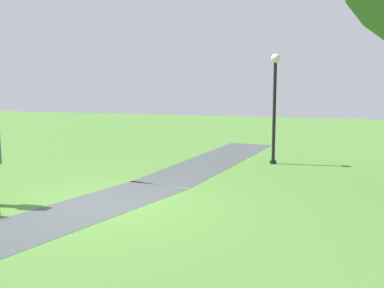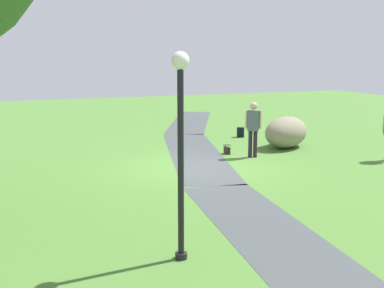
# 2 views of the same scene
# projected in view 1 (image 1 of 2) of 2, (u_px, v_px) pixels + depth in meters

# --- Properties ---
(ground_plane) EXTENTS (48.00, 48.00, 0.00)m
(ground_plane) POSITION_uv_depth(u_px,v_px,m) (109.00, 205.00, 9.52)
(ground_plane) COLOR #4A7831
(footpath_segment_near) EXTENTS (8.15, 2.65, 0.01)m
(footpath_segment_near) POSITION_uv_depth(u_px,v_px,m) (217.00, 159.00, 15.01)
(footpath_segment_near) COLOR #404648
(footpath_segment_near) RESTS_ON ground
(footpath_segment_mid) EXTENTS (8.17, 3.69, 0.01)m
(footpath_segment_mid) POSITION_uv_depth(u_px,v_px,m) (24.00, 229.00, 8.00)
(footpath_segment_mid) COLOR #404648
(footpath_segment_mid) RESTS_ON ground
(lamp_post) EXTENTS (0.28, 0.28, 3.33)m
(lamp_post) POSITION_uv_depth(u_px,v_px,m) (275.00, 96.00, 13.98)
(lamp_post) COLOR black
(lamp_post) RESTS_ON ground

